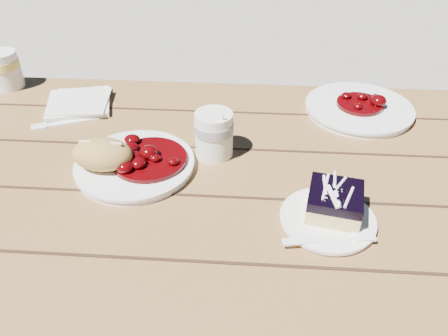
# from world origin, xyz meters

# --- Properties ---
(picnic_table) EXTENTS (2.00, 1.55, 0.75)m
(picnic_table) POSITION_xyz_m (0.00, -0.00, 0.59)
(picnic_table) COLOR brown
(picnic_table) RESTS_ON ground
(main_plate) EXTENTS (0.24, 0.24, 0.02)m
(main_plate) POSITION_xyz_m (-0.32, -0.00, 0.76)
(main_plate) COLOR white
(main_plate) RESTS_ON picnic_table
(goulash_stew) EXTENTS (0.15, 0.15, 0.04)m
(goulash_stew) POSITION_xyz_m (-0.29, 0.00, 0.79)
(goulash_stew) COLOR #460204
(goulash_stew) RESTS_ON main_plate
(bread_roll) EXTENTS (0.12, 0.08, 0.06)m
(bread_roll) POSITION_xyz_m (-0.38, -0.02, 0.80)
(bread_roll) COLOR #B38A44
(bread_roll) RESTS_ON main_plate
(dessert_plate) EXTENTS (0.16, 0.16, 0.01)m
(dessert_plate) POSITION_xyz_m (0.05, -0.13, 0.76)
(dessert_plate) COLOR white
(dessert_plate) RESTS_ON picnic_table
(blueberry_cake) EXTENTS (0.11, 0.11, 0.05)m
(blueberry_cake) POSITION_xyz_m (0.06, -0.12, 0.79)
(blueberry_cake) COLOR #DBC777
(blueberry_cake) RESTS_ON dessert_plate
(fork_dessert) EXTENTS (0.16, 0.05, 0.00)m
(fork_dessert) POSITION_xyz_m (0.03, -0.19, 0.76)
(fork_dessert) COLOR white
(fork_dessert) RESTS_ON dessert_plate
(coffee_cup) EXTENTS (0.08, 0.08, 0.10)m
(coffee_cup) POSITION_xyz_m (-0.17, 0.06, 0.80)
(coffee_cup) COLOR white
(coffee_cup) RESTS_ON picnic_table
(napkin_stack) EXTENTS (0.18, 0.18, 0.01)m
(napkin_stack) POSITION_xyz_m (-0.53, 0.25, 0.76)
(napkin_stack) COLOR white
(napkin_stack) RESTS_ON picnic_table
(fork_table) EXTENTS (0.16, 0.08, 0.00)m
(fork_table) POSITION_xyz_m (-0.52, 0.17, 0.75)
(fork_table) COLOR white
(fork_table) RESTS_ON picnic_table
(second_plate) EXTENTS (0.26, 0.26, 0.02)m
(second_plate) POSITION_xyz_m (0.17, 0.27, 0.76)
(second_plate) COLOR white
(second_plate) RESTS_ON picnic_table
(second_stew) EXTENTS (0.11, 0.11, 0.04)m
(second_stew) POSITION_xyz_m (0.17, 0.27, 0.79)
(second_stew) COLOR #460204
(second_stew) RESTS_ON second_plate
(second_cup) EXTENTS (0.08, 0.08, 0.10)m
(second_cup) POSITION_xyz_m (-0.75, 0.34, 0.80)
(second_cup) COLOR white
(second_cup) RESTS_ON picnic_table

